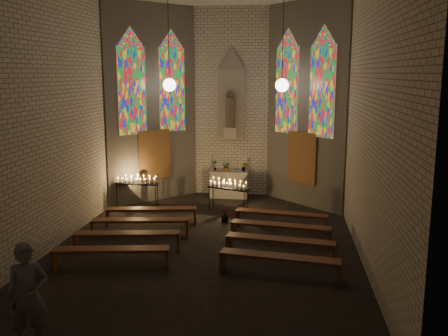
{
  "coord_description": "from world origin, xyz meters",
  "views": [
    {
      "loc": [
        2.06,
        -12.68,
        4.6
      ],
      "look_at": [
        0.28,
        1.61,
        1.85
      ],
      "focal_mm": 40.0,
      "sensor_mm": 36.0,
      "label": 1
    }
  ],
  "objects_px": {
    "votive_stand_right": "(228,186)",
    "visitor": "(28,296)",
    "altar": "(229,184)",
    "aisle_flower_pot": "(225,214)",
    "votive_stand_left": "(137,181)"
  },
  "relations": [
    {
      "from": "votive_stand_right",
      "to": "visitor",
      "type": "xyz_separation_m",
      "value": [
        -2.36,
        -8.77,
        0.03
      ]
    },
    {
      "from": "altar",
      "to": "aisle_flower_pot",
      "type": "xyz_separation_m",
      "value": [
        0.23,
        -3.17,
        -0.26
      ]
    },
    {
      "from": "votive_stand_left",
      "to": "visitor",
      "type": "relative_size",
      "value": 0.81
    },
    {
      "from": "altar",
      "to": "visitor",
      "type": "bearing_deg",
      "value": -101.32
    },
    {
      "from": "votive_stand_left",
      "to": "visitor",
      "type": "bearing_deg",
      "value": -82.71
    },
    {
      "from": "aisle_flower_pot",
      "to": "visitor",
      "type": "bearing_deg",
      "value": -107.38
    },
    {
      "from": "altar",
      "to": "votive_stand_right",
      "type": "height_order",
      "value": "votive_stand_right"
    },
    {
      "from": "altar",
      "to": "visitor",
      "type": "distance_m",
      "value": 11.03
    },
    {
      "from": "aisle_flower_pot",
      "to": "visitor",
      "type": "relative_size",
      "value": 0.26
    },
    {
      "from": "votive_stand_right",
      "to": "votive_stand_left",
      "type": "bearing_deg",
      "value": -161.31
    },
    {
      "from": "votive_stand_left",
      "to": "votive_stand_right",
      "type": "xyz_separation_m",
      "value": [
        3.2,
        -0.18,
        -0.04
      ]
    },
    {
      "from": "votive_stand_right",
      "to": "visitor",
      "type": "relative_size",
      "value": 0.78
    },
    {
      "from": "altar",
      "to": "visitor",
      "type": "height_order",
      "value": "visitor"
    },
    {
      "from": "altar",
      "to": "visitor",
      "type": "xyz_separation_m",
      "value": [
        -2.16,
        -10.8,
        0.42
      ]
    },
    {
      "from": "aisle_flower_pot",
      "to": "visitor",
      "type": "distance_m",
      "value": 8.03
    }
  ]
}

